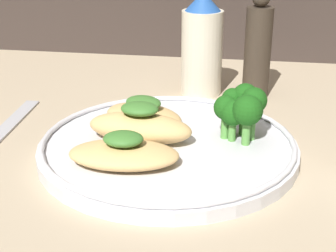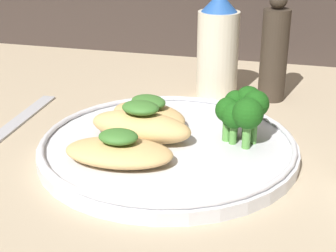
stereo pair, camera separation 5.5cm
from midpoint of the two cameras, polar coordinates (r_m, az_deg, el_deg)
name	(u,v)px [view 2 (the right image)]	position (r cm, az deg, el deg)	size (l,w,h in cm)	color
ground_plane	(168,158)	(57.13, 2.79, -3.66)	(180.00, 180.00, 1.00)	tan
plate	(168,146)	(56.48, 2.81, -2.31)	(28.38, 28.38, 2.00)	silver
grilled_meat_front	(119,151)	(51.59, -2.41, -2.83)	(11.51, 6.92, 3.47)	tan
grilled_meat_middle	(140,126)	(55.94, -0.33, -0.09)	(12.05, 6.08, 4.47)	tan
grilled_meat_back	(149,114)	(60.72, 0.44, 1.33)	(11.77, 10.12, 3.46)	tan
broccoli_bunch	(243,110)	(55.96, 11.09, 1.73)	(5.77, 5.89, 6.05)	#569942
sauce_bottle	(218,47)	(73.95, 7.72, 8.62)	(5.87, 5.87, 14.68)	beige
pepper_grinder	(274,52)	(73.40, 13.85, 7.99)	(3.75, 3.75, 15.17)	#382D23
fork	(16,122)	(66.67, -14.23, 0.41)	(2.78, 19.85, 0.60)	#B2B2B7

